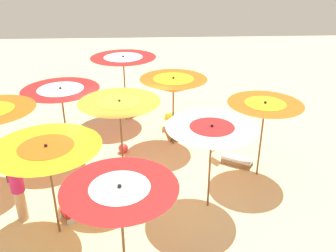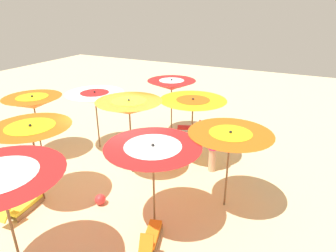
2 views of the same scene
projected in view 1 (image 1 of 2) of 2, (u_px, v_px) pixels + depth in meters
name	position (u px, v px, depth m)	size (l,w,h in m)	color
ground	(125.00, 178.00, 10.19)	(35.88, 35.88, 0.04)	beige
beach_umbrella_0	(264.00, 111.00, 9.49)	(1.94, 1.94, 2.19)	brown
beach_umbrella_1	(173.00, 85.00, 11.11)	(2.04, 2.04, 2.26)	brown
beach_umbrella_2	(123.00, 61.00, 12.73)	(2.27, 2.27, 2.40)	brown
beach_umbrella_3	(212.00, 134.00, 8.22)	(2.07, 2.07, 2.21)	brown
beach_umbrella_4	(120.00, 109.00, 8.87)	(1.98, 1.98, 2.47)	brown
beach_umbrella_5	(61.00, 96.00, 10.50)	(2.20, 2.20, 2.18)	brown
beach_umbrella_6	(120.00, 197.00, 5.94)	(1.91, 1.91, 2.32)	brown
beach_umbrella_7	(47.00, 155.00, 7.38)	(2.20, 2.20, 2.21)	brown
lounger_0	(64.00, 139.00, 11.81)	(0.61, 1.14, 0.59)	olive
lounger_1	(234.00, 157.00, 10.75)	(1.20, 0.92, 0.63)	olive
lounger_3	(172.00, 129.00, 12.48)	(0.47, 1.32, 0.63)	olive
lounger_4	(85.00, 205.00, 8.76)	(1.24, 1.04, 0.55)	silver
lounger_5	(139.00, 108.00, 14.11)	(1.18, 1.10, 0.63)	#333338
beachgoer_0	(17.00, 187.00, 8.23)	(0.30, 0.30, 1.69)	#D8A87F
beach_ball	(123.00, 148.00, 11.37)	(0.29, 0.29, 0.29)	red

